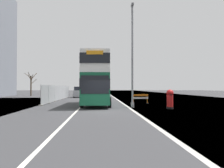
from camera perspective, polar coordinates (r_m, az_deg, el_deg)
The scene contains 11 objects.
ground at distance 18.00m, azimuth -0.55°, elevation -6.94°, with size 140.00×280.00×0.10m.
double_decker_bus at distance 24.63m, azimuth -3.73°, elevation 1.17°, with size 3.00×10.61×5.14m.
lamppost_foreground at distance 21.76m, azimuth 5.02°, elevation 6.35°, with size 0.29×0.70×9.66m.
red_pillar_postbox at distance 20.78m, azimuth 14.04°, elevation -3.42°, with size 0.62×0.62×1.68m.
roadworks_barrier at distance 26.80m, azimuth 6.98°, elevation -3.37°, with size 1.94×0.89×1.08m.
construction_site_fence at distance 34.40m, azimuth -12.93°, elevation -2.21°, with size 0.44×20.60×2.16m.
car_oncoming_near at distance 43.85m, azimuth -8.15°, elevation -2.05°, with size 1.90×3.90×2.02m.
car_receding_mid at distance 50.21m, azimuth -3.45°, elevation -1.89°, with size 2.10×4.07×2.03m.
car_receding_far at distance 57.11m, azimuth -6.04°, elevation -1.65°, with size 2.07×4.57×2.31m.
car_far_side at distance 64.58m, azimuth -6.42°, elevation -1.57°, with size 1.92×3.89×2.26m.
bare_tree_far_verge_near at distance 53.79m, azimuth -19.27°, elevation 0.15°, with size 2.49×3.06×5.13m.
Camera 1 is at (-0.17, -17.79, 1.85)m, focal length 37.22 mm.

